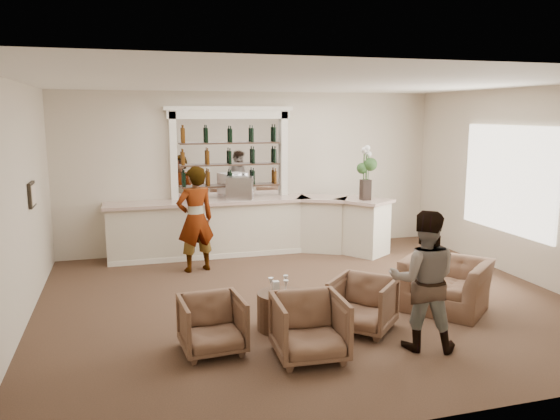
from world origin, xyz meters
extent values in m
plane|color=brown|center=(0.00, 0.00, 0.00)|extent=(8.00, 8.00, 0.00)
cube|color=beige|center=(0.00, 3.50, 1.65)|extent=(8.00, 0.04, 3.30)
cube|color=beige|center=(-4.00, 0.00, 1.65)|extent=(0.04, 7.00, 3.30)
cube|color=beige|center=(4.00, 0.00, 1.65)|extent=(0.04, 7.00, 3.30)
cube|color=white|center=(0.00, 0.00, 3.30)|extent=(8.00, 7.00, 0.04)
cube|color=white|center=(3.97, 0.50, 1.70)|extent=(0.05, 2.40, 1.90)
cube|color=black|center=(-3.97, 1.20, 1.65)|extent=(0.04, 0.46, 0.38)
cube|color=beige|center=(-3.94, 1.20, 1.65)|extent=(0.01, 0.38, 0.30)
cube|color=white|center=(-1.00, 3.15, 0.54)|extent=(4.00, 0.70, 1.08)
cube|color=beige|center=(-1.00, 3.13, 1.11)|extent=(4.10, 0.82, 0.06)
cube|color=white|center=(1.35, 2.92, 0.54)|extent=(1.12, 1.04, 1.08)
cube|color=beige|center=(1.35, 2.90, 1.11)|extent=(1.27, 1.19, 0.06)
cube|color=white|center=(2.05, 2.40, 0.54)|extent=(1.08, 1.14, 1.08)
cube|color=beige|center=(2.05, 2.38, 1.11)|extent=(1.24, 1.29, 0.06)
cube|color=white|center=(-1.00, 2.82, 0.05)|extent=(4.00, 0.06, 0.10)
cube|color=white|center=(-0.50, 3.48, 1.95)|extent=(2.15, 0.02, 1.65)
cube|color=white|center=(-1.65, 3.42, 1.45)|extent=(0.14, 0.16, 2.90)
cube|color=white|center=(0.65, 3.42, 1.45)|extent=(0.14, 0.16, 2.90)
cube|color=white|center=(-0.50, 3.42, 2.84)|extent=(2.52, 0.16, 0.18)
cube|color=white|center=(-0.50, 3.42, 2.96)|extent=(2.64, 0.20, 0.08)
cube|color=#37261B|center=(-0.50, 3.37, 1.38)|extent=(2.05, 0.20, 0.03)
cube|color=#37261B|center=(-0.50, 3.37, 1.82)|extent=(2.05, 0.20, 0.03)
cube|color=#37261B|center=(-0.50, 3.37, 2.26)|extent=(2.05, 0.20, 0.03)
cylinder|color=#4A3120|center=(-0.69, -0.97, 0.25)|extent=(0.62, 0.62, 0.50)
imported|color=gray|center=(-1.41, 2.10, 0.97)|extent=(0.80, 0.62, 1.93)
imported|color=gray|center=(0.81, -2.03, 0.86)|extent=(1.03, 0.94, 1.72)
imported|color=brown|center=(-1.69, -1.44, 0.35)|extent=(0.79, 0.81, 0.69)
imported|color=brown|center=(-0.61, -1.92, 0.38)|extent=(0.85, 0.88, 0.76)
imported|color=brown|center=(0.34, -1.32, 0.36)|extent=(1.10, 1.10, 0.72)
imported|color=brown|center=(1.85, -0.93, 0.38)|extent=(1.53, 1.54, 0.75)
cube|color=#BDBCC2|center=(-0.38, 3.08, 1.37)|extent=(0.63, 0.57, 0.46)
cube|color=black|center=(2.04, 2.31, 1.34)|extent=(0.18, 0.18, 0.41)
cube|color=silver|center=(-0.71, -0.83, 0.56)|extent=(0.08, 0.08, 0.12)
camera|label=1|loc=(-2.63, -7.65, 2.85)|focal=35.00mm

